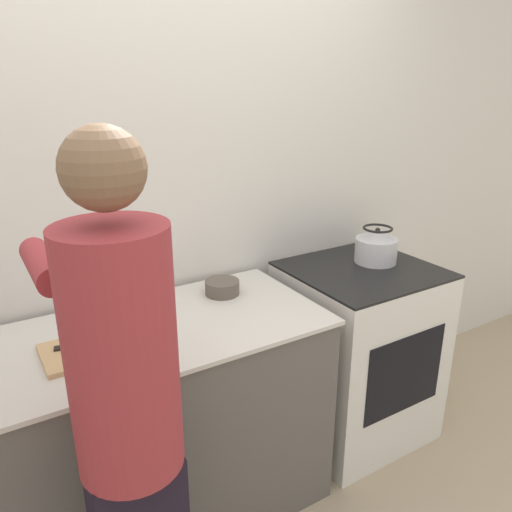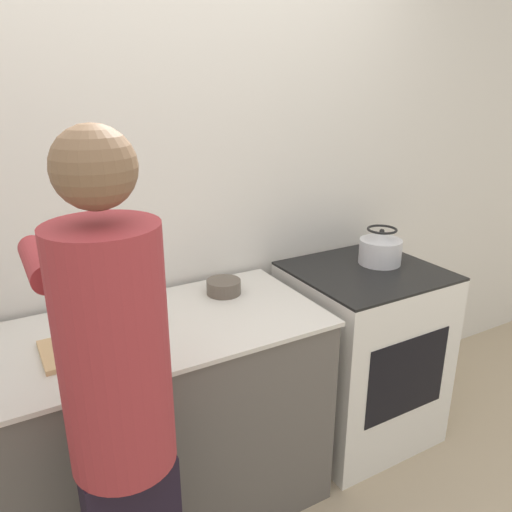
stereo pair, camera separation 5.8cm
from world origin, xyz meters
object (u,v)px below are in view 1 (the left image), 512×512
object	(u,v)px
bowl_prep	(222,287)
person	(128,417)
cutting_board	(91,349)
knife	(81,345)
oven	(357,351)
kettle	(376,247)

from	to	relation	value
bowl_prep	person	bearing A→B (deg)	-133.36
cutting_board	person	bearing A→B (deg)	-92.66
cutting_board	knife	bearing A→B (deg)	141.25
oven	cutting_board	distance (m)	1.39
bowl_prep	oven	bearing A→B (deg)	-12.51
oven	kettle	world-z (taller)	kettle
person	bowl_prep	bearing A→B (deg)	46.64
cutting_board	bowl_prep	size ratio (longest dim) A/B	2.14
person	kettle	world-z (taller)	person
person	cutting_board	world-z (taller)	person
oven	cutting_board	bearing A→B (deg)	-178.19
oven	person	distance (m)	1.52
knife	bowl_prep	distance (m)	0.68
cutting_board	bowl_prep	distance (m)	0.66
knife	bowl_prep	bearing A→B (deg)	27.71
kettle	bowl_prep	distance (m)	0.82
oven	bowl_prep	distance (m)	0.85
kettle	person	bearing A→B (deg)	-158.60
oven	person	xyz separation A→B (m)	(-1.34, -0.53, 0.48)
knife	kettle	distance (m)	1.47
knife	kettle	size ratio (longest dim) A/B	0.92
person	cutting_board	distance (m)	0.49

